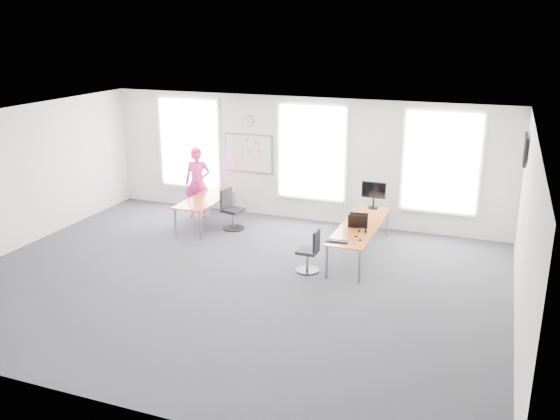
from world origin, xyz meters
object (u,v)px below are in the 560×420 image
at_px(monitor, 374,193).
at_px(keyboard, 337,241).
at_px(person, 198,183).
at_px(desk_left, 206,201).
at_px(desk_right, 360,226).
at_px(chair_left, 231,212).
at_px(chair_right, 310,253).
at_px(headphones, 362,230).

bearing_deg(monitor, keyboard, -93.79).
xyz_separation_m(person, keyboard, (4.22, -2.33, -0.18)).
bearing_deg(desk_left, monitor, 9.27).
bearing_deg(desk_right, person, 165.02).
bearing_deg(chair_left, monitor, -67.48).
relative_size(chair_left, person, 0.54).
distance_m(desk_right, keyboard, 1.17).
distance_m(desk_left, chair_right, 3.60).
distance_m(headphones, monitor, 1.70).
bearing_deg(headphones, monitor, 104.16).
bearing_deg(chair_right, monitor, 163.03).
distance_m(desk_left, monitor, 3.94).
xyz_separation_m(person, monitor, (4.40, 0.02, 0.17)).
bearing_deg(headphones, chair_right, -132.27).
bearing_deg(person, chair_right, -51.63).
height_order(desk_right, chair_right, chair_right).
height_order(keyboard, monitor, monitor).
xyz_separation_m(chair_right, keyboard, (0.54, -0.01, 0.32)).
xyz_separation_m(desk_left, keyboard, (3.69, -1.72, 0.06)).
bearing_deg(desk_right, monitor, 89.90).
bearing_deg(desk_left, desk_right, -8.32).
bearing_deg(headphones, chair_left, 171.34).
bearing_deg(chair_right, keyboard, 89.08).
bearing_deg(monitor, chair_right, -106.50).
bearing_deg(chair_left, desk_left, 107.51).
bearing_deg(chair_right, headphones, 128.49).
distance_m(chair_left, person, 1.37).
xyz_separation_m(keyboard, headphones, (0.32, 0.69, 0.04)).
xyz_separation_m(desk_right, keyboard, (-0.17, -1.16, 0.05)).
relative_size(desk_right, person, 1.61).
height_order(chair_left, keyboard, chair_left).
bearing_deg(desk_left, keyboard, -25.01).
relative_size(headphones, monitor, 0.30).
height_order(desk_right, headphones, headphones).
bearing_deg(monitor, headphones, -84.61).
distance_m(desk_right, person, 4.55).
xyz_separation_m(desk_right, headphones, (0.15, -0.47, 0.09)).
bearing_deg(chair_right, person, -122.31).
relative_size(desk_left, monitor, 3.12).
xyz_separation_m(desk_right, chair_right, (-0.71, -1.15, -0.27)).
height_order(person, headphones, person).
relative_size(desk_right, monitor, 4.66).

